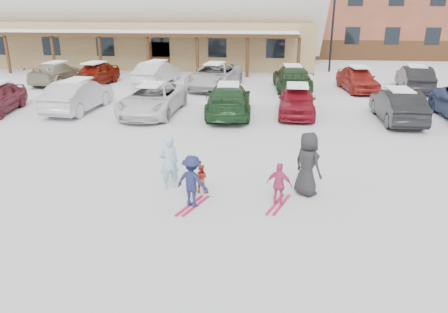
# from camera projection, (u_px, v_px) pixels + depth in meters

# --- Properties ---
(ground) EXTENTS (160.00, 160.00, 0.00)m
(ground) POSITION_uv_depth(u_px,v_px,m) (210.00, 202.00, 12.02)
(ground) COLOR silver
(ground) RESTS_ON ground
(day_lodge) EXTENTS (29.12, 12.50, 10.38)m
(day_lodge) POSITION_uv_depth(u_px,v_px,m) (148.00, 16.00, 37.70)
(day_lodge) COLOR tan
(day_lodge) RESTS_ON ground
(lamp_post) EXTENTS (0.50, 0.25, 6.84)m
(lamp_post) POSITION_uv_depth(u_px,v_px,m) (333.00, 20.00, 32.53)
(lamp_post) COLOR black
(lamp_post) RESTS_ON ground
(conifer_3) EXTENTS (3.96, 3.96, 9.18)m
(conifer_3) POSITION_uv_depth(u_px,v_px,m) (309.00, 1.00, 50.93)
(conifer_3) COLOR black
(conifer_3) RESTS_ON ground
(adult_skier) EXTENTS (0.70, 0.63, 1.60)m
(adult_skier) POSITION_uv_depth(u_px,v_px,m) (169.00, 163.00, 12.68)
(adult_skier) COLOR #97BED2
(adult_skier) RESTS_ON ground
(toddler_red) EXTENTS (0.46, 0.38, 0.86)m
(toddler_red) POSITION_uv_depth(u_px,v_px,m) (201.00, 178.00, 12.54)
(toddler_red) COLOR red
(toddler_red) RESTS_ON ground
(child_navy) EXTENTS (1.07, 0.84, 1.45)m
(child_navy) POSITION_uv_depth(u_px,v_px,m) (192.00, 181.00, 11.57)
(child_navy) COLOR #191F46
(child_navy) RESTS_ON ground
(skis_child_navy) EXTENTS (0.70, 1.38, 0.03)m
(skis_child_navy) POSITION_uv_depth(u_px,v_px,m) (193.00, 206.00, 11.81)
(skis_child_navy) COLOR #BE1B42
(skis_child_navy) RESTS_ON ground
(child_magenta) EXTENTS (0.77, 0.52, 1.21)m
(child_magenta) POSITION_uv_depth(u_px,v_px,m) (279.00, 184.00, 11.67)
(child_magenta) COLOR #C53875
(child_magenta) RESTS_ON ground
(skis_child_magenta) EXTENTS (0.66, 1.39, 0.03)m
(skis_child_magenta) POSITION_uv_depth(u_px,v_px,m) (278.00, 204.00, 11.87)
(skis_child_magenta) COLOR #BE1B42
(skis_child_magenta) RESTS_ON ground
(bystander_dark) EXTENTS (1.04, 1.06, 1.85)m
(bystander_dark) POSITION_uv_depth(u_px,v_px,m) (308.00, 164.00, 12.24)
(bystander_dark) COLOR #232326
(bystander_dark) RESTS_ON ground
(parked_car_1) EXTENTS (2.03, 4.86, 1.56)m
(parked_car_1) POSITION_uv_depth(u_px,v_px,m) (78.00, 95.00, 21.68)
(parked_car_1) COLOR #B1B2B7
(parked_car_1) RESTS_ON ground
(parked_car_2) EXTENTS (2.68, 5.34, 1.45)m
(parked_car_2) POSITION_uv_depth(u_px,v_px,m) (153.00, 99.00, 21.11)
(parked_car_2) COLOR white
(parked_car_2) RESTS_ON ground
(parked_car_3) EXTENTS (2.39, 5.27, 1.50)m
(parked_car_3) POSITION_uv_depth(u_px,v_px,m) (229.00, 100.00, 20.87)
(parked_car_3) COLOR #1C4020
(parked_car_3) RESTS_ON ground
(parked_car_4) EXTENTS (1.90, 4.33, 1.45)m
(parked_car_4) POSITION_uv_depth(u_px,v_px,m) (297.00, 100.00, 20.91)
(parked_car_4) COLOR maroon
(parked_car_4) RESTS_ON ground
(parked_car_5) EXTENTS (1.58, 4.48, 1.48)m
(parked_car_5) POSITION_uv_depth(u_px,v_px,m) (398.00, 106.00, 19.78)
(parked_car_5) COLOR black
(parked_car_5) RESTS_ON ground
(parked_car_7) EXTENTS (2.31, 4.94, 1.39)m
(parked_car_7) POSITION_uv_depth(u_px,v_px,m) (57.00, 73.00, 28.88)
(parked_car_7) COLOR gray
(parked_car_7) RESTS_ON ground
(parked_car_8) EXTENTS (2.40, 4.51, 1.46)m
(parked_car_8) POSITION_uv_depth(u_px,v_px,m) (95.00, 74.00, 28.27)
(parked_car_8) COLOR maroon
(parked_car_8) RESTS_ON ground
(parked_car_9) EXTENTS (2.28, 4.73, 1.49)m
(parked_car_9) POSITION_uv_depth(u_px,v_px,m) (157.00, 73.00, 28.67)
(parked_car_9) COLOR silver
(parked_car_9) RESTS_ON ground
(parked_car_10) EXTENTS (3.45, 5.92, 1.55)m
(parked_car_10) POSITION_uv_depth(u_px,v_px,m) (215.00, 76.00, 27.34)
(parked_car_10) COLOR silver
(parked_car_10) RESTS_ON ground
(parked_car_11) EXTENTS (2.43, 5.28, 1.49)m
(parked_car_11) POSITION_uv_depth(u_px,v_px,m) (292.00, 78.00, 26.76)
(parked_car_11) COLOR #223D1E
(parked_car_11) RESTS_ON ground
(parked_car_12) EXTENTS (2.32, 4.53, 1.48)m
(parked_car_12) POSITION_uv_depth(u_px,v_px,m) (358.00, 79.00, 26.51)
(parked_car_12) COLOR #A1241D
(parked_car_12) RESTS_ON ground
(parked_car_13) EXTENTS (2.10, 4.73, 1.51)m
(parked_car_13) POSITION_uv_depth(u_px,v_px,m) (415.00, 78.00, 26.53)
(parked_car_13) COLOR black
(parked_car_13) RESTS_ON ground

